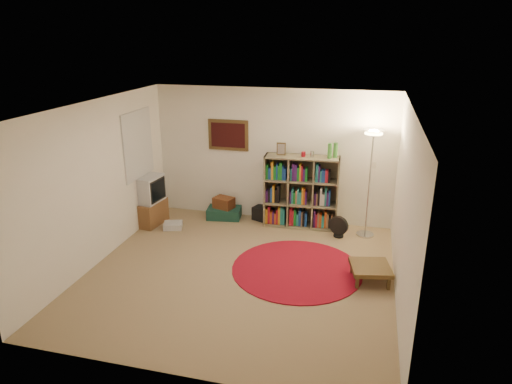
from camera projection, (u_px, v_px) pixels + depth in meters
The scene contains 12 objects.
room at pixel (236, 193), 6.52m from camera, with size 4.54×4.54×2.54m.
bookshelf at pixel (300, 193), 8.35m from camera, with size 1.36×0.46×1.61m.
floor_lamp at pixel (372, 149), 7.63m from camera, with size 0.45×0.45×1.91m.
floor_fan at pixel (339, 227), 8.02m from camera, with size 0.34×0.23×0.39m.
tv_stand at pixel (149, 201), 8.51m from camera, with size 0.53×0.70×0.94m.
dvd_box at pixel (173, 225), 8.42m from camera, with size 0.40×0.36×0.11m.
suitcase at pixel (224, 213), 8.89m from camera, with size 0.69×0.50×0.21m.
wicker_basket at pixel (224, 203), 8.83m from camera, with size 0.43×0.36×0.21m.
duffel_bag at pixel (264, 213), 8.80m from camera, with size 0.46×0.42×0.26m.
paper_towel at pixel (285, 214), 8.75m from camera, with size 0.13×0.13×0.25m.
red_rug at pixel (297, 269), 6.97m from camera, with size 1.99×1.99×0.02m.
side_table at pixel (370, 268), 6.58m from camera, with size 0.66×0.66×0.25m.
Camera 1 is at (1.72, -5.84, 3.44)m, focal length 32.00 mm.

